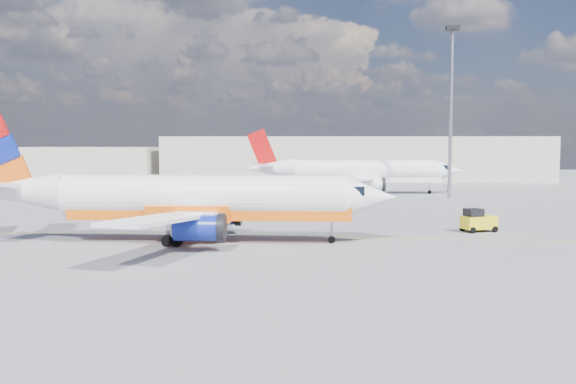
# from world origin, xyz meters

# --- Properties ---
(ground) EXTENTS (240.00, 240.00, 0.00)m
(ground) POSITION_xyz_m (0.00, 0.00, 0.00)
(ground) COLOR slate
(ground) RESTS_ON ground
(taxi_line) EXTENTS (70.00, 0.15, 0.01)m
(taxi_line) POSITION_xyz_m (0.00, 3.00, 0.01)
(taxi_line) COLOR gold
(taxi_line) RESTS_ON ground
(terminal_main) EXTENTS (70.00, 14.00, 8.00)m
(terminal_main) POSITION_xyz_m (5.00, 75.00, 4.00)
(terminal_main) COLOR beige
(terminal_main) RESTS_ON ground
(terminal_annex) EXTENTS (26.00, 10.00, 6.00)m
(terminal_annex) POSITION_xyz_m (-45.00, 72.00, 3.00)
(terminal_annex) COLOR beige
(terminal_annex) RESTS_ON ground
(main_jet) EXTENTS (30.67, 24.25, 9.30)m
(main_jet) POSITION_xyz_m (-7.29, -0.10, 3.10)
(main_jet) COLOR white
(main_jet) RESTS_ON ground
(second_jet) EXTENTS (29.47, 23.23, 8.94)m
(second_jet) POSITION_xyz_m (5.45, 42.89, 2.98)
(second_jet) COLOR white
(second_jet) RESTS_ON ground
(gse_tug) EXTENTS (2.99, 2.49, 1.88)m
(gse_tug) POSITION_xyz_m (14.40, 7.06, 0.89)
(gse_tug) COLOR black
(gse_tug) RESTS_ON ground
(traffic_cone) EXTENTS (0.39, 0.39, 0.54)m
(traffic_cone) POSITION_xyz_m (-8.59, 1.96, 0.26)
(traffic_cone) COLOR white
(traffic_cone) RESTS_ON ground
(floodlight_mast) EXTENTS (1.56, 1.56, 21.42)m
(floodlight_mast) POSITION_xyz_m (16.75, 36.96, 12.84)
(floodlight_mast) COLOR #95959D
(floodlight_mast) RESTS_ON ground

